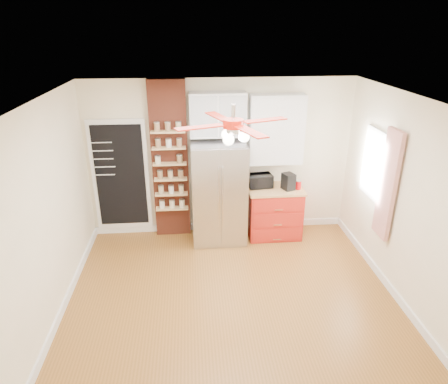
{
  "coord_description": "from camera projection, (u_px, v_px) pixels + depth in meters",
  "views": [
    {
      "loc": [
        -0.5,
        -4.5,
        3.5
      ],
      "look_at": [
        -0.03,
        0.9,
        1.19
      ],
      "focal_mm": 32.0,
      "sensor_mm": 36.0,
      "label": 1
    }
  ],
  "objects": [
    {
      "name": "pantry_jar_beans",
      "position": [
        180.0,
        159.0,
        6.56
      ],
      "size": [
        0.12,
        0.12,
        0.12
      ],
      "primitive_type": "cylinder",
      "rotation": [
        0.0,
        0.0,
        -0.25
      ],
      "color": "olive",
      "rests_on": "brick_pillar"
    },
    {
      "name": "window",
      "position": [
        375.0,
        165.0,
        5.93
      ],
      "size": [
        0.04,
        0.75,
        1.05
      ],
      "primitive_type": "cube",
      "color": "white",
      "rests_on": "wall_right"
    },
    {
      "name": "chalkboard",
      "position": [
        121.0,
        176.0,
        6.77
      ],
      "size": [
        0.95,
        0.05,
        1.95
      ],
      "color": "white",
      "rests_on": "wall_back"
    },
    {
      "name": "ceiling",
      "position": [
        233.0,
        100.0,
        4.48
      ],
      "size": [
        4.5,
        4.5,
        0.0
      ],
      "primitive_type": "plane",
      "color": "white",
      "rests_on": "wall_back"
    },
    {
      "name": "wall_front",
      "position": [
        259.0,
        316.0,
        3.18
      ],
      "size": [
        4.5,
        0.02,
        2.7
      ],
      "primitive_type": "cube",
      "color": "#FAEDC9",
      "rests_on": "floor"
    },
    {
      "name": "brick_pillar",
      "position": [
        170.0,
        161.0,
        6.7
      ],
      "size": [
        0.6,
        0.16,
        2.7
      ],
      "primitive_type": "cube",
      "color": "brown",
      "rests_on": "floor"
    },
    {
      "name": "coffee_maker",
      "position": [
        288.0,
        182.0,
        6.7
      ],
      "size": [
        0.23,
        0.25,
        0.28
      ],
      "primitive_type": "cube",
      "rotation": [
        0.0,
        0.0,
        0.36
      ],
      "color": "black",
      "rests_on": "red_cabinet"
    },
    {
      "name": "wall_right",
      "position": [
        404.0,
        202.0,
        5.19
      ],
      "size": [
        0.02,
        4.0,
        2.7
      ],
      "primitive_type": "cube",
      "color": "#FAEDC9",
      "rests_on": "floor"
    },
    {
      "name": "upper_glass_cabinet",
      "position": [
        218.0,
        114.0,
        6.37
      ],
      "size": [
        0.9,
        0.35,
        0.7
      ],
      "primitive_type": "cube",
      "color": "white",
      "rests_on": "wall_back"
    },
    {
      "name": "wall_left",
      "position": [
        48.0,
        215.0,
        4.83
      ],
      "size": [
        0.02,
        4.0,
        2.7
      ],
      "primitive_type": "cube",
      "color": "#FAEDC9",
      "rests_on": "floor"
    },
    {
      "name": "red_cabinet",
      "position": [
        274.0,
        212.0,
        6.97
      ],
      "size": [
        0.94,
        0.64,
        0.9
      ],
      "color": "red",
      "rests_on": "floor"
    },
    {
      "name": "toaster_oven",
      "position": [
        260.0,
        181.0,
        6.8
      ],
      "size": [
        0.44,
        0.33,
        0.22
      ],
      "primitive_type": "imported",
      "rotation": [
        0.0,
        0.0,
        0.15
      ],
      "color": "black",
      "rests_on": "red_cabinet"
    },
    {
      "name": "canister_right",
      "position": [
        296.0,
        185.0,
        6.78
      ],
      "size": [
        0.12,
        0.12,
        0.13
      ],
      "primitive_type": "cylinder",
      "rotation": [
        0.0,
        0.0,
        -0.27
      ],
      "color": "#BB0A13",
      "rests_on": "red_cabinet"
    },
    {
      "name": "canister_left",
      "position": [
        298.0,
        185.0,
        6.73
      ],
      "size": [
        0.13,
        0.13,
        0.15
      ],
      "primitive_type": "cylinder",
      "rotation": [
        0.0,
        0.0,
        -0.37
      ],
      "color": "#B40A0C",
      "rests_on": "red_cabinet"
    },
    {
      "name": "fridge",
      "position": [
        219.0,
        192.0,
        6.69
      ],
      "size": [
        0.9,
        0.7,
        1.75
      ],
      "primitive_type": "cube",
      "color": "#BBBBC0",
      "rests_on": "floor"
    },
    {
      "name": "curtain",
      "position": [
        388.0,
        185.0,
        5.47
      ],
      "size": [
        0.06,
        0.4,
        1.55
      ],
      "primitive_type": "cube",
      "color": "#B32617",
      "rests_on": "wall_right"
    },
    {
      "name": "floor",
      "position": [
        232.0,
        296.0,
        5.54
      ],
      "size": [
        4.5,
        4.5,
        0.0
      ],
      "primitive_type": "plane",
      "color": "brown",
      "rests_on": "ground"
    },
    {
      "name": "ceiling_fan",
      "position": [
        233.0,
        124.0,
        4.59
      ],
      "size": [
        1.4,
        1.4,
        0.44
      ],
      "color": "silver",
      "rests_on": "ceiling"
    },
    {
      "name": "pantry_jar_oats",
      "position": [
        158.0,
        160.0,
        6.51
      ],
      "size": [
        0.11,
        0.11,
        0.12
      ],
      "primitive_type": "cylinder",
      "rotation": [
        0.0,
        0.0,
        -0.19
      ],
      "color": "beige",
      "rests_on": "brick_pillar"
    },
    {
      "name": "wall_back",
      "position": [
        220.0,
        159.0,
        6.84
      ],
      "size": [
        4.5,
        0.02,
        2.7
      ],
      "primitive_type": "cube",
      "color": "#FAEDC9",
      "rests_on": "floor"
    },
    {
      "name": "upper_shelf_unit",
      "position": [
        276.0,
        130.0,
        6.57
      ],
      "size": [
        0.9,
        0.3,
        1.15
      ],
      "primitive_type": "cube",
      "color": "white",
      "rests_on": "wall_back"
    }
  ]
}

